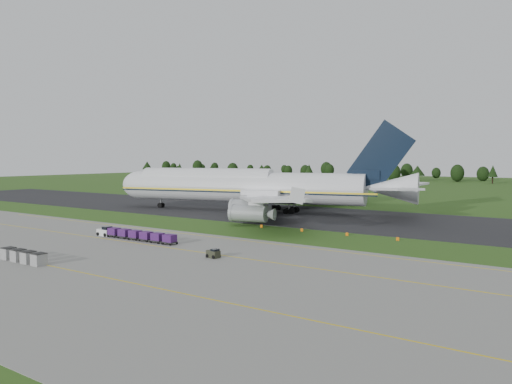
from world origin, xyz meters
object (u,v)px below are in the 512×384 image
Objects in this scene: utility_cart at (213,254)px; edge_markers at (324,232)px; aircraft at (249,186)px; baggage_train at (134,235)px; uld_row at (23,256)px.

utility_cart reaches higher than edge_markers.
aircraft is 40.81m from edge_markers.
baggage_train reaches higher than utility_cart.
utility_cart is at bearing -95.29° from edge_markers.
edge_markers is at bearing 84.71° from utility_cart.
utility_cart is 28.88m from edge_markers.
baggage_train is 0.65× the size of edge_markers.
edge_markers is (2.66, 28.76, -0.28)m from utility_cart.
uld_row is at bearing -115.58° from edge_markers.
baggage_train is 9.26× the size of utility_cart.
aircraft is 2.89× the size of edge_markers.
edge_markers is (23.50, 24.50, -0.66)m from baggage_train.
utility_cart is at bearing 41.07° from uld_row.
baggage_train is at bearing -133.80° from edge_markers.
aircraft is at bearing 145.15° from edge_markers.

